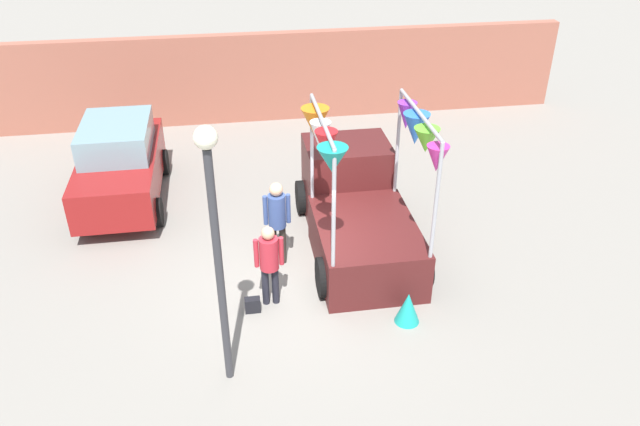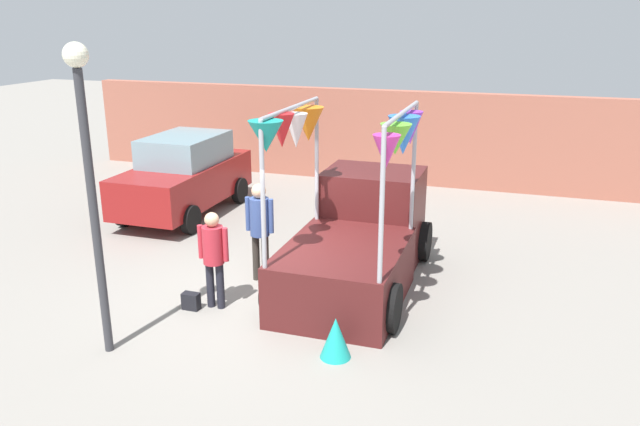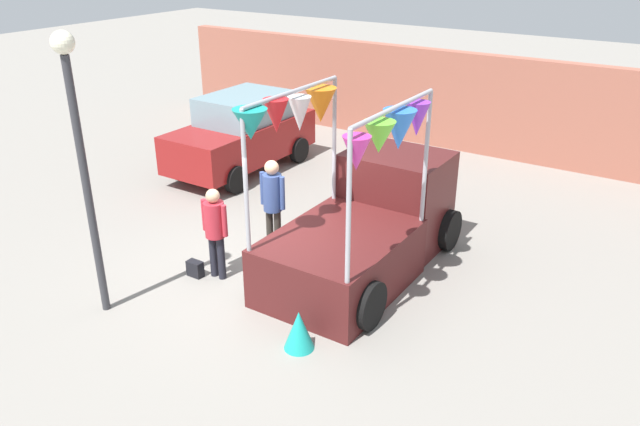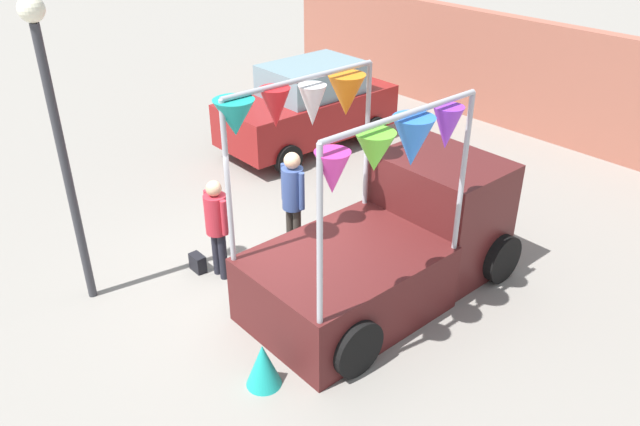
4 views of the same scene
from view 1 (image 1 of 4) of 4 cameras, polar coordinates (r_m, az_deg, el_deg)
The scene contains 9 objects.
ground_plane at distance 12.16m, azimuth -1.82°, elevation -6.02°, with size 60.00×60.00×0.00m, color gray.
vendor_truck at distance 12.81m, azimuth 3.27°, elevation 0.93°, with size 2.44×4.14×3.24m.
parked_car at distance 15.05m, azimuth -17.81°, elevation 4.35°, with size 1.88×4.00×1.88m.
person_customer at distance 11.03m, azimuth -4.67°, elevation -4.17°, with size 0.53×0.34×1.63m.
person_vendor at distance 12.02m, azimuth -3.94°, elevation -0.23°, with size 0.53×0.34×1.80m.
handbag at distance 11.37m, azimuth -6.18°, elevation -8.36°, with size 0.28×0.16×0.28m, color black.
street_lamp at distance 8.61m, azimuth -9.58°, elevation -1.45°, with size 0.32×0.32×4.27m.
brick_boundary_wall at distance 18.91m, azimuth -5.20°, elevation 12.26°, with size 18.00×0.36×2.60m, color #9E5947.
folded_kite_bundle_teal at distance 11.10m, azimuth 8.03°, elevation -8.57°, with size 0.44×0.44×0.60m, color teal.
Camera 1 is at (-1.15, -9.66, 7.29)m, focal length 35.00 mm.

